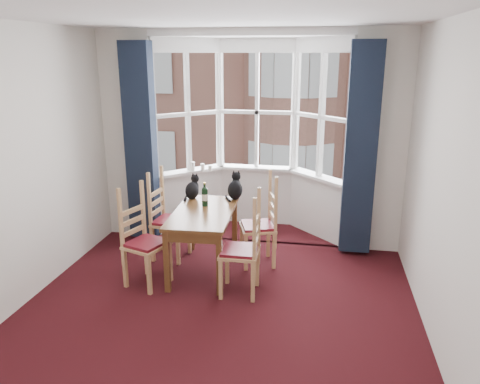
% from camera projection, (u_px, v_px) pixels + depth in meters
% --- Properties ---
extents(floor, '(4.50, 4.50, 0.00)m').
position_uv_depth(floor, '(209.00, 330.00, 4.39)').
color(floor, black).
rests_on(floor, ground).
extents(ceiling, '(4.50, 4.50, 0.00)m').
position_uv_depth(ceiling, '(203.00, 12.00, 3.59)').
color(ceiling, white).
rests_on(ceiling, floor).
extents(wall_right, '(0.00, 4.50, 4.50)m').
position_uv_depth(wall_right, '(455.00, 199.00, 3.65)').
color(wall_right, silver).
rests_on(wall_right, floor).
extents(wall_near, '(4.00, 0.00, 4.00)m').
position_uv_depth(wall_near, '(69.00, 338.00, 1.87)').
color(wall_near, silver).
rests_on(wall_near, floor).
extents(wall_back_pier_left, '(0.70, 0.12, 2.80)m').
position_uv_depth(wall_back_pier_left, '(130.00, 136.00, 6.39)').
color(wall_back_pier_left, silver).
rests_on(wall_back_pier_left, floor).
extents(wall_back_pier_right, '(0.70, 0.12, 2.80)m').
position_uv_depth(wall_back_pier_right, '(379.00, 144.00, 5.83)').
color(wall_back_pier_right, silver).
rests_on(wall_back_pier_right, floor).
extents(bay_window, '(2.76, 0.94, 2.80)m').
position_uv_depth(bay_window, '(254.00, 134.00, 6.59)').
color(bay_window, white).
rests_on(bay_window, floor).
extents(curtain_left, '(0.38, 0.22, 2.60)m').
position_uv_depth(curtain_left, '(141.00, 143.00, 6.20)').
color(curtain_left, '#151F31').
rests_on(curtain_left, floor).
extents(curtain_right, '(0.38, 0.22, 2.60)m').
position_uv_depth(curtain_right, '(361.00, 151.00, 5.72)').
color(curtain_right, '#151F31').
rests_on(curtain_right, floor).
extents(dining_table, '(0.73, 1.29, 0.74)m').
position_uv_depth(dining_table, '(203.00, 220.00, 5.43)').
color(dining_table, brown).
rests_on(dining_table, floor).
extents(chair_left_near, '(0.52, 0.53, 0.92)m').
position_uv_depth(chair_left_near, '(140.00, 243.00, 5.18)').
color(chair_left_near, tan).
rests_on(chair_left_near, floor).
extents(chair_left_far, '(0.44, 0.46, 0.92)m').
position_uv_depth(chair_left_far, '(164.00, 221.00, 5.85)').
color(chair_left_far, tan).
rests_on(chair_left_far, floor).
extents(chair_right_near, '(0.41, 0.43, 0.92)m').
position_uv_depth(chair_right_near, '(248.00, 253.00, 4.94)').
color(chair_right_near, tan).
rests_on(chair_right_near, floor).
extents(chair_right_far, '(0.51, 0.52, 0.92)m').
position_uv_depth(chair_right_far, '(265.00, 227.00, 5.67)').
color(chair_right_far, tan).
rests_on(chair_right_far, floor).
extents(cat_left, '(0.22, 0.26, 0.32)m').
position_uv_depth(cat_left, '(192.00, 189.00, 5.85)').
color(cat_left, black).
rests_on(cat_left, dining_table).
extents(cat_right, '(0.19, 0.26, 0.36)m').
position_uv_depth(cat_right, '(235.00, 188.00, 5.84)').
color(cat_right, black).
rests_on(cat_right, dining_table).
extents(wine_bottle, '(0.07, 0.07, 0.29)m').
position_uv_depth(wine_bottle, '(205.00, 196.00, 5.56)').
color(wine_bottle, black).
rests_on(wine_bottle, dining_table).
extents(candle_tall, '(0.06, 0.06, 0.13)m').
position_uv_depth(candle_tall, '(193.00, 166.00, 6.72)').
color(candle_tall, white).
rests_on(candle_tall, bay_window).
extents(candle_short, '(0.06, 0.06, 0.10)m').
position_uv_depth(candle_short, '(203.00, 167.00, 6.73)').
color(candle_short, white).
rests_on(candle_short, bay_window).
extents(candle_extra, '(0.05, 0.05, 0.07)m').
position_uv_depth(candle_extra, '(210.00, 168.00, 6.74)').
color(candle_extra, white).
rests_on(candle_extra, bay_window).
extents(street, '(80.00, 80.00, 0.00)m').
position_uv_depth(street, '(309.00, 166.00, 36.52)').
color(street, '#333335').
rests_on(street, ground).
extents(tenement_building, '(18.40, 7.80, 15.20)m').
position_uv_depth(tenement_building, '(300.00, 79.00, 17.15)').
color(tenement_building, '#A66855').
rests_on(tenement_building, street).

